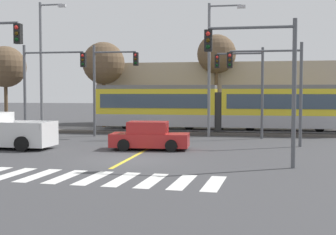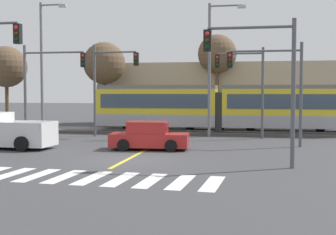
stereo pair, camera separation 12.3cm
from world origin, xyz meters
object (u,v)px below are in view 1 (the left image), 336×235
pickup_truck (3,133)px  street_lamp_centre (212,61)px  sedan_crossing (149,137)px  traffic_light_near_right (263,69)px  bare_tree_far_west (5,67)px  bare_tree_east (216,55)px  light_rail_tram (219,106)px  street_lamp_west (43,61)px  traffic_light_mid_right (275,78)px  traffic_light_mid_left (45,77)px  traffic_light_far_left (108,77)px  traffic_light_far_right (246,79)px  bare_tree_west (104,64)px

pickup_truck → street_lamp_centre: bearing=39.3°
sedan_crossing → traffic_light_near_right: (5.90, -4.92, 3.37)m
sedan_crossing → bare_tree_far_west: bare_tree_far_west is taller
sedan_crossing → bare_tree_east: 16.84m
pickup_truck → light_rail_tram: bearing=46.4°
street_lamp_west → street_lamp_centre: street_lamp_west is taller
pickup_truck → bare_tree_far_west: bearing=119.1°
bare_tree_far_west → bare_tree_east: (18.85, 1.44, 0.95)m
traffic_light_mid_right → street_lamp_centre: size_ratio=0.64×
traffic_light_mid_left → light_rail_tram: bearing=33.9°
traffic_light_far_left → bare_tree_east: bearing=53.6°
traffic_light_far_right → traffic_light_far_left: size_ratio=0.95×
sedan_crossing → street_lamp_west: (-9.77, 7.72, 4.70)m
traffic_light_mid_right → bare_tree_west: (-13.99, 11.53, 1.62)m
sedan_crossing → pickup_truck: 8.10m
traffic_light_near_right → sedan_crossing: bearing=140.2°
bare_tree_far_west → bare_tree_west: bearing=0.2°
light_rail_tram → traffic_light_mid_right: (3.70, -7.75, 1.88)m
traffic_light_mid_left → pickup_truck: bearing=-95.8°
traffic_light_near_right → light_rail_tram: bearing=100.7°
street_lamp_centre → bare_tree_west: (-10.00, 6.55, 0.34)m
pickup_truck → bare_tree_west: bearing=87.3°
traffic_light_far_right → traffic_light_mid_right: 4.64m
traffic_light_mid_left → bare_tree_far_west: 14.12m
light_rail_tram → bare_tree_east: bearing=97.3°
street_lamp_centre → bare_tree_west: bearing=146.8°
street_lamp_west → bare_tree_far_west: (-6.77, 6.55, -0.06)m
traffic_light_far_right → street_lamp_centre: street_lamp_centre is taller
sedan_crossing → bare_tree_east: size_ratio=0.54×
traffic_light_far_right → traffic_light_far_left: traffic_light_far_left is taller
traffic_light_mid_right → bare_tree_east: size_ratio=0.74×
pickup_truck → bare_tree_far_west: bare_tree_far_west is taller
traffic_light_near_right → bare_tree_east: 21.07m
bare_tree_west → traffic_light_far_right: bearing=-30.3°
traffic_light_far_right → bare_tree_far_west: size_ratio=0.84×
street_lamp_centre → bare_tree_east: street_lamp_centre is taller
pickup_truck → bare_tree_far_west: (-8.51, 15.28, 4.50)m
traffic_light_near_right → bare_tree_far_west: bare_tree_far_west is taller
bare_tree_west → bare_tree_far_west: bearing=-179.8°
traffic_light_mid_right → bare_tree_east: (-4.36, 12.94, 2.37)m
bare_tree_west → bare_tree_east: bare_tree_east is taller
traffic_light_mid_left → traffic_light_mid_right: bearing=-2.6°
bare_tree_west → pickup_truck: bearing=-92.7°
pickup_truck → traffic_light_mid_right: size_ratio=0.92×
sedan_crossing → traffic_light_far_left: (-4.42, 6.61, 3.42)m
bare_tree_far_west → street_lamp_centre: bearing=-18.7°
traffic_light_far_right → bare_tree_west: bearing=149.7°
traffic_light_mid_right → bare_tree_west: bearing=140.5°
light_rail_tram → traffic_light_far_right: traffic_light_far_right is taller
bare_tree_east → bare_tree_west: bearing=-171.7°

